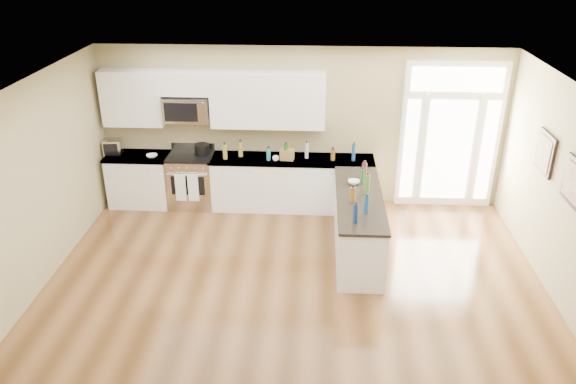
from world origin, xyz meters
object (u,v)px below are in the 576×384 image
(kitchen_range, at_px, (192,180))
(toaster_oven, at_px, (113,147))
(stockpot, at_px, (202,149))
(peninsula_cabinet, at_px, (358,226))

(kitchen_range, bearing_deg, toaster_oven, 178.10)
(kitchen_range, height_order, stockpot, stockpot)
(peninsula_cabinet, height_order, toaster_oven, toaster_oven)
(peninsula_cabinet, distance_m, stockpot, 3.13)
(stockpot, height_order, toaster_oven, toaster_oven)
(kitchen_range, distance_m, stockpot, 0.61)
(peninsula_cabinet, bearing_deg, kitchen_range, 153.14)
(kitchen_range, height_order, toaster_oven, toaster_oven)
(kitchen_range, xyz_separation_m, toaster_oven, (-1.37, 0.05, 0.59))
(toaster_oven, bearing_deg, kitchen_range, -7.99)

